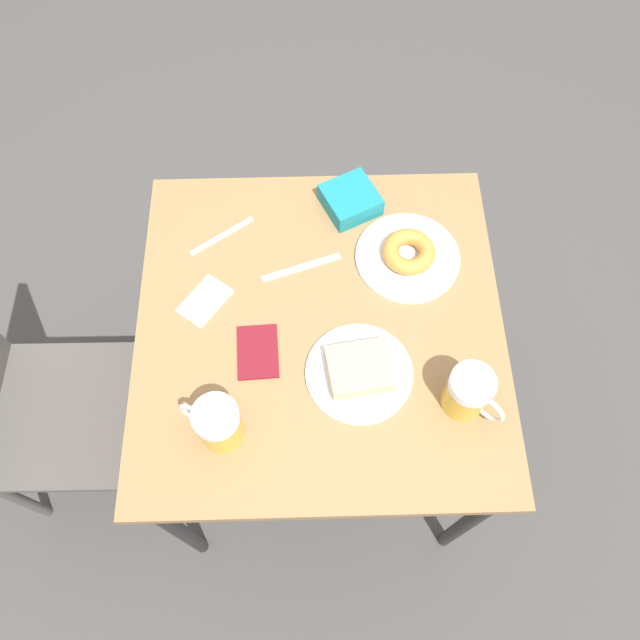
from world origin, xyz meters
TOP-DOWN VIEW (x-y plane):
  - ground_plane at (0.00, 0.00)m, footprint 8.00×8.00m
  - table at (0.00, 0.00)m, footprint 0.83×0.82m
  - chair at (-0.08, 0.78)m, footprint 0.40×0.40m
  - plate_with_cake at (-0.12, -0.08)m, footprint 0.23×0.23m
  - plate_with_donut at (0.17, -0.21)m, footprint 0.24×0.24m
  - beer_mug_left at (-0.24, 0.21)m, footprint 0.09×0.13m
  - beer_mug_center at (-0.19, -0.29)m, footprint 0.11×0.11m
  - napkin_folded at (0.06, 0.26)m, footprint 0.14×0.13m
  - fork at (0.24, 0.23)m, footprint 0.11×0.15m
  - knife at (0.15, 0.04)m, footprint 0.07×0.19m
  - passport_near_edge at (-0.07, 0.14)m, footprint 0.13×0.09m
  - blue_pouch at (0.32, -0.08)m, footprint 0.16×0.16m

SIDE VIEW (x-z plane):
  - ground_plane at x=0.00m, z-range 0.00..0.00m
  - chair at x=-0.08m, z-range 0.09..0.97m
  - table at x=0.00m, z-range 0.31..1.07m
  - knife at x=0.15m, z-range 0.77..0.77m
  - fork at x=0.24m, z-range 0.77..0.77m
  - napkin_folded at x=0.06m, z-range 0.77..0.77m
  - passport_near_edge at x=-0.07m, z-range 0.77..0.77m
  - plate_with_donut at x=0.17m, z-range 0.76..0.81m
  - plate_with_cake at x=-0.12m, z-range 0.76..0.81m
  - blue_pouch at x=0.32m, z-range 0.77..0.82m
  - beer_mug_left at x=-0.24m, z-range 0.77..0.88m
  - beer_mug_center at x=-0.19m, z-range 0.77..0.88m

